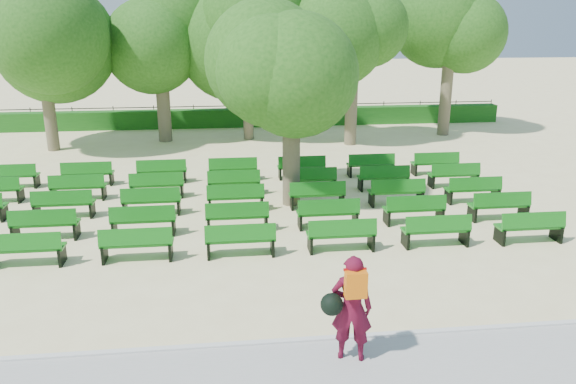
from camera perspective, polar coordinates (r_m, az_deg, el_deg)
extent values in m
plane|color=beige|center=(15.65, -0.63, -2.76)|extent=(120.00, 120.00, 0.00)
cube|color=#ACACA7|center=(9.12, 4.61, -18.69)|extent=(30.00, 2.20, 0.06)
cube|color=silver|center=(10.04, 3.30, -14.78)|extent=(30.00, 0.12, 0.10)
cube|color=#1B5C18|center=(29.08, -3.60, 7.57)|extent=(26.00, 0.70, 0.90)
cube|color=#136F15|center=(16.27, -5.35, -0.51)|extent=(1.65, 0.48, 0.05)
cube|color=#136F15|center=(16.02, -5.35, 0.06)|extent=(1.65, 0.15, 0.39)
cylinder|color=brown|center=(16.52, 0.34, 3.48)|extent=(0.52, 0.52, 2.84)
ellipsoid|color=#2A611A|center=(16.11, 0.35, 12.15)|extent=(3.93, 3.93, 3.53)
imported|color=#4F0B20|center=(9.17, 6.49, -11.64)|extent=(0.75, 0.58, 1.80)
cube|color=orange|center=(8.75, 6.91, -9.32)|extent=(0.34, 0.17, 0.42)
sphere|color=black|center=(8.99, 4.47, -11.31)|extent=(0.36, 0.36, 0.36)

